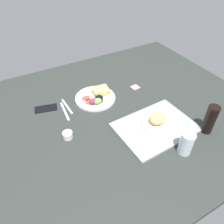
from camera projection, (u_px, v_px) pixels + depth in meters
ground_plane at (112, 115)px, 138.96cm from camera, size 190.00×150.00×3.00cm
serving_tray at (155, 127)px, 127.24cm from camera, size 46.37×34.90×1.60cm
bread_plate_near at (158, 121)px, 125.77cm from camera, size 19.33×19.33×8.18cm
plate_with_salad at (96, 97)px, 147.73cm from camera, size 27.58×27.58×5.40cm
drinking_glass at (186, 143)px, 110.30cm from camera, size 7.17×7.17×13.17cm
soda_bottle at (210, 119)px, 120.25cm from camera, size 6.40×6.40×18.08cm
espresso_cup at (68, 135)px, 120.82cm from camera, size 5.60×5.60×4.00cm
fork at (67, 106)px, 142.74cm from camera, size 2.08×17.04×0.50cm
knife at (65, 111)px, 139.01cm from camera, size 2.79×19.05×0.50cm
cell_phone at (46, 108)px, 140.92cm from camera, size 15.72×10.50×0.80cm
sticky_note at (135, 87)px, 159.85cm from camera, size 6.37×6.37×0.12cm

